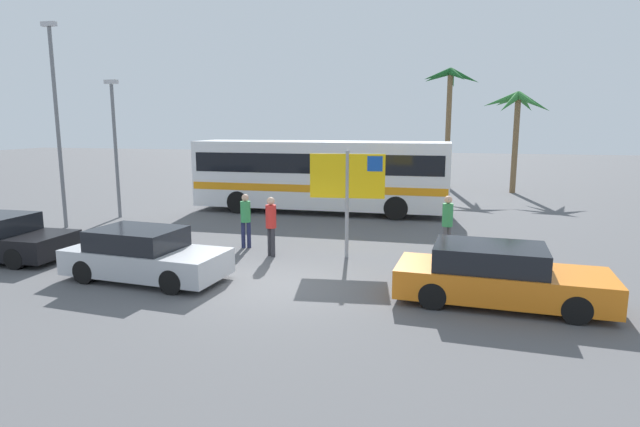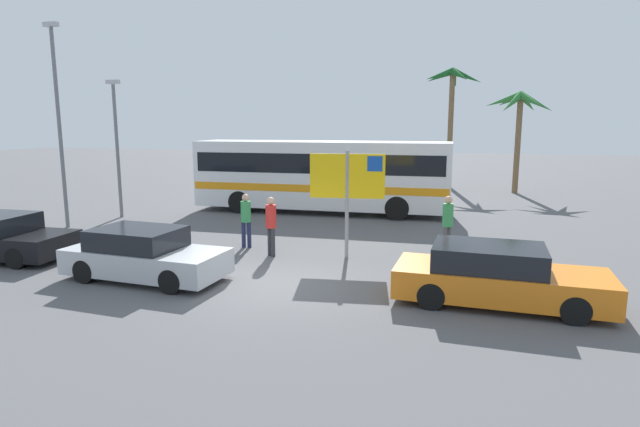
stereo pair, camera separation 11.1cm
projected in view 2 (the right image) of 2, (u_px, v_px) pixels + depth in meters
The scene contains 12 objects.
ground at pixel (277, 284), 12.97m from camera, with size 120.00×120.00×0.00m, color #565659.
bus_front_coach at pixel (322, 173), 23.11m from camera, with size 11.27×2.53×3.17m.
ferry_sign at pixel (349, 180), 15.13m from camera, with size 2.19×0.28×3.20m.
car_orange at pixel (497, 276), 11.45m from camera, with size 4.67×2.07×1.32m.
car_silver at pixel (144, 255), 13.30m from camera, with size 4.28×2.12×1.32m.
pedestrian_near_sign at pixel (448, 220), 15.68m from camera, with size 0.32×0.32×1.82m.
pedestrian_crossing_lot at pixel (271, 221), 15.51m from camera, with size 0.32×0.32×1.81m.
pedestrian_by_bus at pixel (246, 216), 16.59m from camera, with size 0.32×0.32×1.75m.
lamp_post_left_side at pixel (117, 142), 21.65m from camera, with size 0.56×0.20×5.72m.
lamp_post_right_side at pixel (59, 119), 19.33m from camera, with size 0.56×0.20×7.58m.
palm_tree_seaside at pixel (519, 111), 29.05m from camera, with size 3.76×3.49×5.73m.
palm_tree_inland at pixel (451, 92), 31.64m from camera, with size 3.49×3.42×7.29m.
Camera 2 is at (4.07, -11.84, 3.99)m, focal length 29.07 mm.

